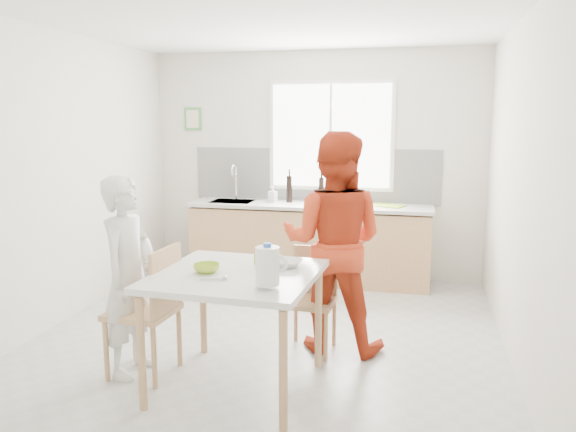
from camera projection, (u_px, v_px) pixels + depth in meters
The scene contains 21 objects.
ground at pixel (265, 341), 4.85m from camera, with size 4.50×4.50×0.00m, color #B7B7B2.
room_shell at pixel (264, 150), 4.57m from camera, with size 4.50×4.50×4.50m.
window at pixel (331, 136), 6.65m from camera, with size 1.50×0.06×1.30m.
backsplash at pixel (314, 175), 6.79m from camera, with size 3.00×0.02×0.65m, color white.
picture_frame at pixel (193, 119), 7.02m from camera, with size 0.22×0.03×0.28m.
kitchen_counter at pixel (309, 246), 6.65m from camera, with size 2.84×0.64×1.37m.
dining_table at pixel (236, 285), 3.91m from camera, with size 1.14×1.14×0.84m.
chair_left at pixel (151, 305), 4.13m from camera, with size 0.47×0.47×0.98m.
chair_far at pixel (312, 294), 4.64m from camera, with size 0.41×0.41×0.85m.
person_white at pixel (129, 276), 4.14m from camera, with size 0.55×0.36×1.50m, color white.
person_red at pixel (333, 242), 4.58m from camera, with size 0.88×0.68×1.80m, color red.
bowl_green at pixel (207, 268), 3.90m from camera, with size 0.19×0.19×0.06m, color #99BF2C.
bowl_white at pixel (288, 263), 4.05m from camera, with size 0.21×0.21×0.05m, color white.
milk_jug at pixel (268, 265), 3.52m from camera, with size 0.21×0.15×0.27m.
green_box at pixel (263, 258), 4.13m from camera, with size 0.10×0.10×0.09m, color #93BF2C.
spoon at pixel (213, 279), 3.71m from camera, with size 0.01×0.01×0.16m, color #A5A5AA.
cutting_board at pixel (388, 206), 6.38m from camera, with size 0.35×0.25×0.01m, color #A2C12C.
wine_bottle_a at pixel (289, 189), 6.66m from camera, with size 0.07×0.07×0.32m, color black.
wine_bottle_b at pixel (321, 190), 6.67m from camera, with size 0.07×0.07×0.30m, color black.
jar_amber at pixel (322, 196), 6.61m from camera, with size 0.06×0.06×0.16m, color olive.
soap_bottle at pixel (273, 194), 6.70m from camera, with size 0.08×0.09×0.19m, color #999999.
Camera 1 is at (1.25, -4.43, 1.89)m, focal length 35.00 mm.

